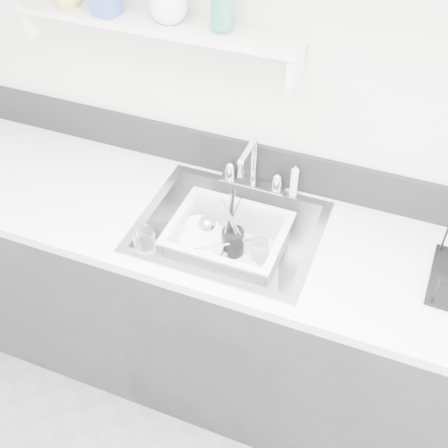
% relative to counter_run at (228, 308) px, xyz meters
% --- Properties ---
extents(room_shell, '(3.50, 3.00, 2.60)m').
position_rel_counter_run_xyz_m(room_shell, '(0.00, -0.80, 1.22)').
color(room_shell, silver).
rests_on(room_shell, ground).
extents(counter_run, '(3.20, 0.62, 0.92)m').
position_rel_counter_run_xyz_m(counter_run, '(0.00, 0.00, 0.00)').
color(counter_run, black).
rests_on(counter_run, ground).
extents(backsplash, '(3.20, 0.02, 0.16)m').
position_rel_counter_run_xyz_m(backsplash, '(0.00, 0.30, 0.54)').
color(backsplash, black).
rests_on(backsplash, counter_run).
extents(sink, '(0.64, 0.52, 0.20)m').
position_rel_counter_run_xyz_m(sink, '(0.00, 0.00, 0.37)').
color(sink, silver).
rests_on(sink, counter_run).
extents(faucet, '(0.26, 0.18, 0.23)m').
position_rel_counter_run_xyz_m(faucet, '(0.00, 0.25, 0.52)').
color(faucet, silver).
rests_on(faucet, counter_run).
extents(side_sprayer, '(0.03, 0.03, 0.14)m').
position_rel_counter_run_xyz_m(side_sprayer, '(0.16, 0.25, 0.53)').
color(side_sprayer, silver).
rests_on(side_sprayer, counter_run).
extents(wall_shelf, '(1.00, 0.16, 0.12)m').
position_rel_counter_run_xyz_m(wall_shelf, '(-0.35, 0.23, 1.05)').
color(wall_shelf, silver).
rests_on(wall_shelf, room_shell).
extents(wash_tub, '(0.49, 0.44, 0.16)m').
position_rel_counter_run_xyz_m(wash_tub, '(-0.01, 0.01, 0.37)').
color(wash_tub, silver).
rests_on(wash_tub, sink).
extents(plate_stack, '(0.25, 0.24, 0.10)m').
position_rel_counter_run_xyz_m(plate_stack, '(-0.11, -0.01, 0.33)').
color(plate_stack, white).
rests_on(plate_stack, wash_tub).
extents(utensil_cup, '(0.08, 0.08, 0.28)m').
position_rel_counter_run_xyz_m(utensil_cup, '(0.00, 0.03, 0.37)').
color(utensil_cup, black).
rests_on(utensil_cup, wash_tub).
extents(ladle, '(0.31, 0.29, 0.09)m').
position_rel_counter_run_xyz_m(ladle, '(-0.06, 0.01, 0.35)').
color(ladle, silver).
rests_on(ladle, wash_tub).
extents(tumbler_in_tub, '(0.06, 0.06, 0.09)m').
position_rel_counter_run_xyz_m(tumbler_in_tub, '(0.11, 0.03, 0.35)').
color(tumbler_in_tub, white).
rests_on(tumbler_in_tub, wash_tub).
extents(tumbler_counter, '(0.07, 0.07, 0.10)m').
position_rel_counter_run_xyz_m(tumbler_counter, '(-0.22, -0.22, 0.51)').
color(tumbler_counter, white).
rests_on(tumbler_counter, counter_run).
extents(bowl_small, '(0.13, 0.13, 0.03)m').
position_rel_counter_run_xyz_m(bowl_small, '(0.10, -0.07, 0.32)').
color(bowl_small, white).
rests_on(bowl_small, wash_tub).
extents(soap_bottle_d, '(0.08, 0.08, 0.19)m').
position_rel_counter_run_xyz_m(soap_bottle_d, '(-0.12, 0.23, 1.17)').
color(soap_bottle_d, '#237D58').
rests_on(soap_bottle_d, wall_shelf).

